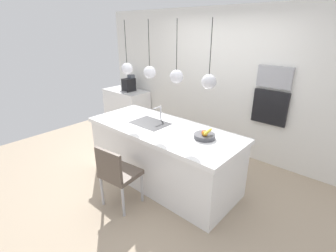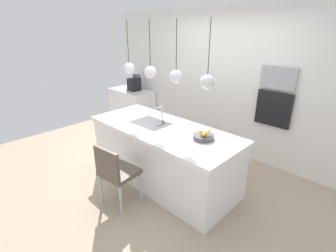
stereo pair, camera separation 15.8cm
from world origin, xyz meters
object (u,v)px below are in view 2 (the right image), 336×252
(coffee_machine, at_px, (134,84))
(oven, at_px, (274,109))
(chair_near, at_px, (116,171))
(fruit_bowl, at_px, (204,136))
(microwave, at_px, (279,78))

(coffee_machine, distance_m, oven, 3.23)
(oven, distance_m, chair_near, 2.66)
(fruit_bowl, relative_size, microwave, 0.52)
(fruit_bowl, bearing_deg, microwave, 79.60)
(coffee_machine, relative_size, chair_near, 0.43)
(microwave, bearing_deg, fruit_bowl, -100.40)
(fruit_bowl, xyz_separation_m, oven, (0.28, 1.50, 0.09))
(coffee_machine, bearing_deg, oven, 5.27)
(microwave, distance_m, oven, 0.50)
(oven, height_order, chair_near, oven)
(chair_near, bearing_deg, fruit_bowl, 52.50)
(fruit_bowl, bearing_deg, coffee_machine, 157.78)
(oven, bearing_deg, fruit_bowl, -100.40)
(fruit_bowl, xyz_separation_m, microwave, (0.28, 1.50, 0.59))
(fruit_bowl, relative_size, oven, 0.50)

